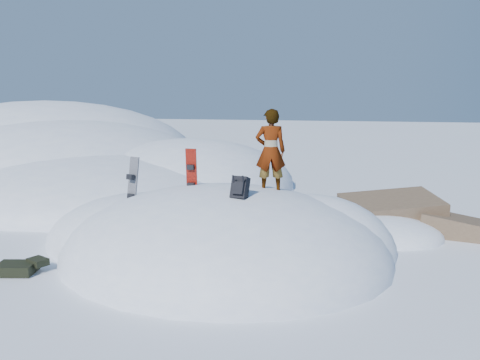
% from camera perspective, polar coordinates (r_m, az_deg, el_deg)
% --- Properties ---
extents(ground, '(120.00, 120.00, 0.00)m').
position_cam_1_polar(ground, '(10.13, -1.97, -9.27)').
color(ground, white).
rests_on(ground, ground).
extents(snow_mound, '(8.00, 6.00, 3.00)m').
position_cam_1_polar(snow_mound, '(10.39, -2.53, -8.76)').
color(snow_mound, white).
rests_on(snow_mound, ground).
extents(snow_ridge, '(21.50, 18.50, 6.40)m').
position_cam_1_polar(snow_ridge, '(23.33, -20.30, 1.16)').
color(snow_ridge, white).
rests_on(snow_ridge, ground).
extents(rock_outcrop, '(4.68, 4.41, 1.68)m').
position_cam_1_polar(rock_outcrop, '(12.69, 18.42, -5.72)').
color(rock_outcrop, brown).
rests_on(rock_outcrop, ground).
extents(snowboard_red, '(0.26, 0.16, 1.35)m').
position_cam_1_polar(snowboard_red, '(10.38, -5.93, 0.23)').
color(snowboard_red, red).
rests_on(snowboard_red, snow_mound).
extents(snowboard_dark, '(0.36, 0.35, 1.47)m').
position_cam_1_polar(snowboard_dark, '(10.86, -13.04, -1.05)').
color(snowboard_dark, black).
rests_on(snowboard_dark, snow_mound).
extents(backpack, '(0.36, 0.43, 0.51)m').
position_cam_1_polar(backpack, '(9.00, -0.02, -0.94)').
color(backpack, black).
rests_on(backpack, snow_mound).
extents(gear_pile, '(0.96, 0.74, 0.25)m').
position_cam_1_polar(gear_pile, '(10.08, -25.27, -9.60)').
color(gear_pile, black).
rests_on(gear_pile, ground).
extents(person, '(0.73, 0.58, 1.77)m').
position_cam_1_polar(person, '(9.92, 3.74, 3.56)').
color(person, slate).
rests_on(person, snow_mound).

